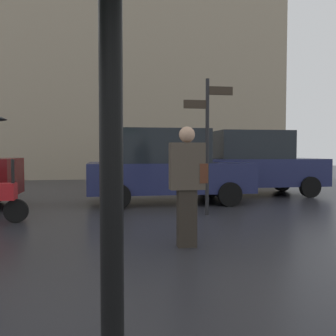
% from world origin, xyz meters
% --- Properties ---
extents(pedestrian_with_bag, '(0.53, 0.24, 1.74)m').
position_xyz_m(pedestrian_with_bag, '(1.60, 2.93, 0.99)').
color(pedestrian_with_bag, '#2A241E').
rests_on(pedestrian_with_bag, ground).
extents(parked_car_right, '(4.28, 2.00, 1.96)m').
position_xyz_m(parked_car_right, '(2.00, 7.49, 0.98)').
color(parked_car_right, '#1E234C').
rests_on(parked_car_right, ground).
extents(parked_car_distant, '(4.11, 2.00, 2.01)m').
position_xyz_m(parked_car_distant, '(5.00, 8.79, 1.00)').
color(parked_car_distant, '#1E234C').
rests_on(parked_car_distant, ground).
extents(street_signpost, '(1.08, 0.08, 2.94)m').
position_xyz_m(street_signpost, '(2.58, 5.45, 1.78)').
color(street_signpost, black).
rests_on(street_signpost, ground).
extents(building_block, '(19.40, 2.57, 15.60)m').
position_xyz_m(building_block, '(0.00, 17.26, 7.80)').
color(building_block, gray).
rests_on(building_block, ground).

